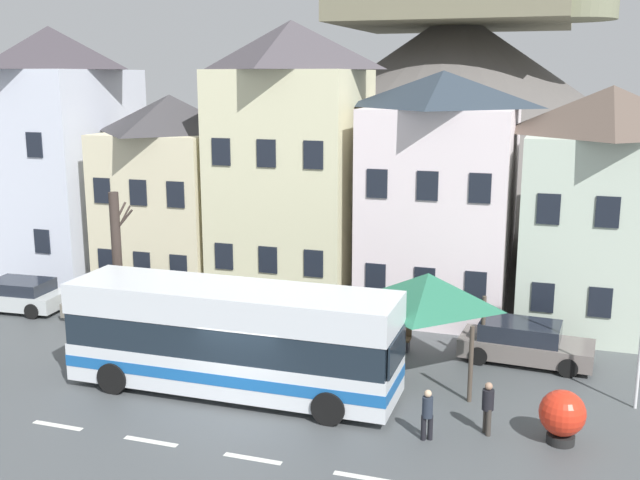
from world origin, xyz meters
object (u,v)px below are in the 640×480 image
(townhouse_04, at_px, (604,210))
(pedestrian_01, at_px, (488,405))
(townhouse_01, at_px, (173,192))
(townhouse_02, at_px, (292,164))
(parked_car_00, at_px, (524,343))
(bare_tree_00, at_px, (118,271))
(hilltop_castle, at_px, (454,112))
(parked_car_02, at_px, (18,295))
(bus_shelter, at_px, (428,290))
(public_bench, at_px, (391,337))
(townhouse_00, at_px, (57,153))
(parked_car_01, at_px, (119,306))
(transit_bus, at_px, (232,340))
(pedestrian_00, at_px, (359,358))
(pedestrian_02, at_px, (427,413))
(harbour_buoy, at_px, (562,415))
(townhouse_03, at_px, (440,195))

(townhouse_04, distance_m, pedestrian_01, 11.69)
(townhouse_01, xyz_separation_m, townhouse_02, (5.89, -0.05, 1.55))
(parked_car_00, bearing_deg, bare_tree_00, -162.24)
(hilltop_castle, xyz_separation_m, parked_car_00, (6.00, -22.79, -6.82))
(parked_car_02, bearing_deg, parked_car_00, 178.20)
(parked_car_02, relative_size, pedestrian_01, 2.77)
(bus_shelter, relative_size, public_bench, 2.52)
(townhouse_04, xyz_separation_m, bus_shelter, (-5.45, -6.96, -1.76))
(pedestrian_01, bearing_deg, townhouse_00, 152.95)
(townhouse_02, bearing_deg, parked_car_01, -135.73)
(bare_tree_00, bearing_deg, townhouse_00, 135.46)
(townhouse_00, bearing_deg, bare_tree_00, -44.54)
(transit_bus, bearing_deg, townhouse_00, 142.41)
(townhouse_02, relative_size, hilltop_castle, 0.29)
(pedestrian_00, relative_size, public_bench, 1.12)
(parked_car_00, bearing_deg, pedestrian_02, -103.87)
(townhouse_00, distance_m, townhouse_04, 25.32)
(pedestrian_00, bearing_deg, townhouse_00, 153.42)
(townhouse_01, xyz_separation_m, bus_shelter, (13.19, -7.16, -1.52))
(bus_shelter, bearing_deg, parked_car_00, 37.00)
(townhouse_00, distance_m, harbour_buoy, 27.14)
(parked_car_00, height_order, bare_tree_00, bare_tree_00)
(townhouse_02, distance_m, public_bench, 9.42)
(bus_shelter, height_order, parked_car_00, bus_shelter)
(townhouse_01, height_order, bus_shelter, townhouse_01)
(hilltop_castle, height_order, parked_car_00, hilltop_castle)
(townhouse_00, xyz_separation_m, townhouse_03, (18.96, -0.61, -1.06))
(townhouse_01, distance_m, townhouse_02, 6.09)
(pedestrian_00, bearing_deg, hilltop_castle, 92.30)
(townhouse_03, relative_size, pedestrian_00, 6.21)
(pedestrian_00, distance_m, harbour_buoy, 6.68)
(pedestrian_00, bearing_deg, townhouse_03, 82.66)
(parked_car_00, relative_size, parked_car_02, 1.09)
(townhouse_02, bearing_deg, hilltop_castle, 76.50)
(townhouse_01, xyz_separation_m, harbour_buoy, (17.53, -10.72, -3.62))
(harbour_buoy, bearing_deg, parked_car_02, 166.73)
(townhouse_00, distance_m, townhouse_01, 6.83)
(townhouse_03, bearing_deg, parked_car_02, -162.02)
(public_bench, relative_size, bare_tree_00, 0.25)
(townhouse_00, height_order, public_bench, townhouse_00)
(townhouse_03, xyz_separation_m, pedestrian_02, (1.73, -11.58, -4.17))
(townhouse_01, bearing_deg, public_bench, -24.00)
(townhouse_00, bearing_deg, hilltop_castle, 45.90)
(townhouse_03, bearing_deg, townhouse_04, -1.09)
(townhouse_02, height_order, harbour_buoy, townhouse_02)
(bus_shelter, height_order, parked_car_02, bus_shelter)
(townhouse_02, relative_size, pedestrian_02, 8.28)
(bus_shelter, xyz_separation_m, pedestrian_01, (2.38, -3.65, -2.06))
(townhouse_03, relative_size, parked_car_00, 2.17)
(hilltop_castle, distance_m, pedestrian_02, 30.55)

